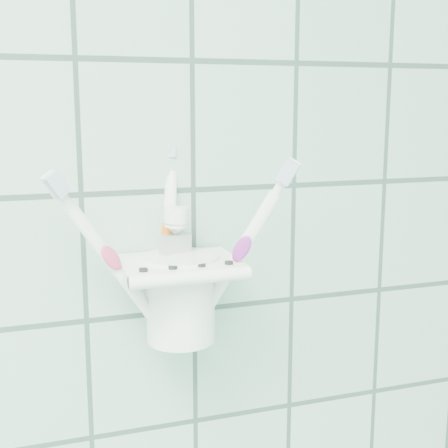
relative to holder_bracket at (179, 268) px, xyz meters
name	(u,v)px	position (x,y,z in m)	size (l,w,h in m)	color
holder_bracket	(179,268)	(0.00, 0.00, 0.00)	(0.12, 0.10, 0.04)	white
cup	(181,294)	(0.00, 0.00, -0.03)	(0.08, 0.08, 0.09)	white
toothbrush_pink	(163,236)	(-0.01, 0.00, 0.03)	(0.10, 0.03, 0.19)	white
toothbrush_blue	(165,235)	(-0.01, 0.00, 0.03)	(0.04, 0.07, 0.20)	white
toothbrush_orange	(193,233)	(0.01, 0.00, 0.03)	(0.09, 0.06, 0.20)	white
toothpaste_tube	(171,260)	(0.00, 0.02, 0.00)	(0.04, 0.04, 0.13)	silver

